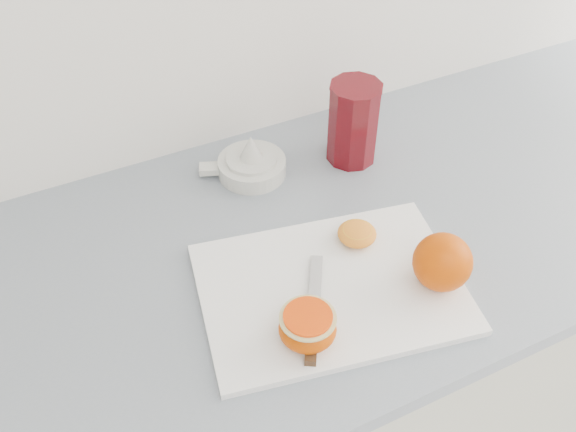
{
  "coord_description": "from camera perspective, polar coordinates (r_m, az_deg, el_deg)",
  "views": [
    {
      "loc": [
        -0.22,
        1.07,
        1.62
      ],
      "look_at": [
        0.08,
        1.69,
        0.96
      ],
      "focal_mm": 40.0,
      "sensor_mm": 36.0,
      "label": 1
    }
  ],
  "objects": [
    {
      "name": "counter",
      "position": [
        1.39,
        3.27,
        -14.06
      ],
      "size": [
        2.46,
        0.64,
        0.89
      ],
      "color": "beige",
      "rests_on": "ground"
    },
    {
      "name": "cutting_board",
      "position": [
        0.95,
        3.82,
        -6.41
      ],
      "size": [
        0.42,
        0.34,
        0.01
      ],
      "primitive_type": "cube",
      "rotation": [
        0.0,
        0.0,
        -0.19
      ],
      "color": "white",
      "rests_on": "counter"
    },
    {
      "name": "whole_orange",
      "position": [
        0.94,
        13.57,
        -4.01
      ],
      "size": [
        0.09,
        0.09,
        0.09
      ],
      "color": "#CA6700",
      "rests_on": "cutting_board"
    },
    {
      "name": "half_orange",
      "position": [
        0.87,
        1.75,
        -9.84
      ],
      "size": [
        0.08,
        0.08,
        0.05
      ],
      "color": "#CA6700",
      "rests_on": "cutting_board"
    },
    {
      "name": "squeezed_shell",
      "position": [
        1.0,
        6.15,
        -1.54
      ],
      "size": [
        0.06,
        0.06,
        0.03
      ],
      "color": "orange",
      "rests_on": "cutting_board"
    },
    {
      "name": "paring_knife",
      "position": [
        0.89,
        2.19,
        -9.86
      ],
      "size": [
        0.11,
        0.17,
        0.01
      ],
      "color": "#4E331C",
      "rests_on": "cutting_board"
    },
    {
      "name": "citrus_juicer",
      "position": [
        1.13,
        -3.31,
        4.67
      ],
      "size": [
        0.15,
        0.12,
        0.08
      ],
      "color": "white",
      "rests_on": "counter"
    },
    {
      "name": "red_tumbler",
      "position": [
        1.14,
        5.81,
        8.01
      ],
      "size": [
        0.09,
        0.09,
        0.15
      ],
      "color": "#5C0A11",
      "rests_on": "counter"
    }
  ]
}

